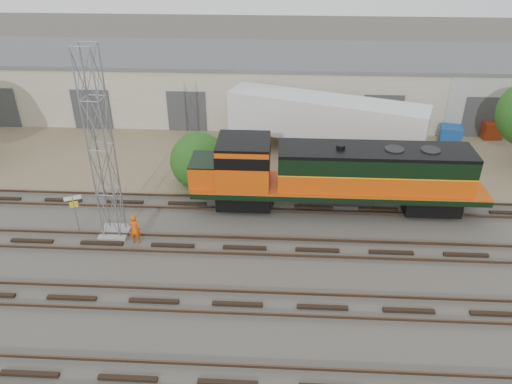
# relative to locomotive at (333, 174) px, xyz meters

# --- Properties ---
(ground) EXTENTS (140.00, 140.00, 0.00)m
(ground) POSITION_rel_locomotive_xyz_m (-5.03, -6.00, -2.43)
(ground) COLOR #47423A
(ground) RESTS_ON ground
(dirt_strip) EXTENTS (80.00, 16.00, 0.02)m
(dirt_strip) POSITION_rel_locomotive_xyz_m (-5.03, 9.00, -2.42)
(dirt_strip) COLOR #726047
(dirt_strip) RESTS_ON ground
(tracks) EXTENTS (80.00, 20.40, 0.28)m
(tracks) POSITION_rel_locomotive_xyz_m (-5.03, -9.00, -2.35)
(tracks) COLOR black
(tracks) RESTS_ON ground
(warehouse) EXTENTS (58.40, 10.40, 5.30)m
(warehouse) POSITION_rel_locomotive_xyz_m (-4.99, 16.98, 0.22)
(warehouse) COLOR beige
(warehouse) RESTS_ON ground
(locomotive) EXTENTS (17.70, 3.10, 4.25)m
(locomotive) POSITION_rel_locomotive_xyz_m (0.00, 0.00, 0.00)
(locomotive) COLOR black
(locomotive) RESTS_ON tracks
(signal_tower) EXTENTS (1.59, 1.59, 10.79)m
(signal_tower) POSITION_rel_locomotive_xyz_m (-12.59, -3.44, 2.81)
(signal_tower) COLOR gray
(signal_tower) RESTS_ON ground
(sign_post) EXTENTS (0.88, 0.42, 2.30)m
(sign_post) POSITION_rel_locomotive_xyz_m (-14.84, -3.16, -0.82)
(sign_post) COLOR gray
(sign_post) RESTS_ON ground
(worker) EXTENTS (0.67, 0.45, 1.81)m
(worker) POSITION_rel_locomotive_xyz_m (-11.14, -4.24, -1.53)
(worker) COLOR #DE4E0C
(worker) RESTS_ON ground
(semi_trailer) EXTENTS (14.61, 7.45, 4.45)m
(semi_trailer) POSITION_rel_locomotive_xyz_m (0.35, 7.77, 0.37)
(semi_trailer) COLOR silver
(semi_trailer) RESTS_ON ground
(dumpster_blue) EXTENTS (1.88, 1.80, 1.50)m
(dumpster_blue) POSITION_rel_locomotive_xyz_m (10.14, 10.30, -1.68)
(dumpster_blue) COLOR navy
(dumpster_blue) RESTS_ON ground
(dumpster_red) EXTENTS (1.64, 1.55, 1.40)m
(dumpster_red) POSITION_rel_locomotive_xyz_m (13.79, 11.86, -1.73)
(dumpster_red) COLOR maroon
(dumpster_red) RESTS_ON ground
(tree_mid) EXTENTS (4.01, 3.82, 3.82)m
(tree_mid) POSITION_rel_locomotive_xyz_m (-8.43, 2.74, -0.85)
(tree_mid) COLOR #382619
(tree_mid) RESTS_ON ground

